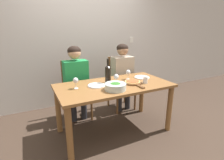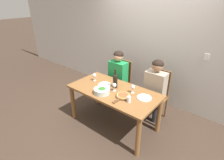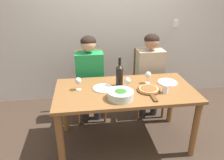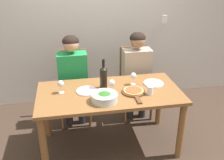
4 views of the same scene
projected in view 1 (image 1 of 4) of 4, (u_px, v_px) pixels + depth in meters
name	position (u px, v px, depth m)	size (l,w,h in m)	color
ground_plane	(114.00, 130.00, 2.68)	(40.00, 40.00, 0.00)	#3D2D23
back_wall	(84.00, 36.00, 3.43)	(10.00, 0.06, 2.70)	silver
dining_table	(114.00, 92.00, 2.50)	(1.61, 0.82, 0.74)	brown
chair_left	(75.00, 88.00, 2.98)	(0.42, 0.42, 0.99)	brown
chair_right	(120.00, 81.00, 3.35)	(0.42, 0.42, 0.99)	brown
person_woman	(76.00, 77.00, 2.82)	(0.47, 0.51, 1.24)	#28282D
person_man	(123.00, 71.00, 3.19)	(0.47, 0.51, 1.24)	#28282D
wine_bottle	(108.00, 74.00, 2.49)	(0.08, 0.08, 0.35)	black
broccoli_bowl	(115.00, 87.00, 2.24)	(0.28, 0.28, 0.09)	silver
dinner_plate_left	(96.00, 85.00, 2.39)	(0.24, 0.24, 0.02)	white
dinner_plate_right	(142.00, 77.00, 2.79)	(0.24, 0.24, 0.02)	white
pizza_on_board	(133.00, 82.00, 2.50)	(0.26, 0.40, 0.04)	brown
wine_glass_left	(76.00, 81.00, 2.26)	(0.07, 0.07, 0.15)	silver
wine_glass_right	(128.00, 73.00, 2.68)	(0.07, 0.07, 0.15)	silver
wine_glass_centre	(116.00, 77.00, 2.44)	(0.07, 0.07, 0.15)	silver
water_tumbler	(145.00, 80.00, 2.50)	(0.07, 0.07, 0.10)	silver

